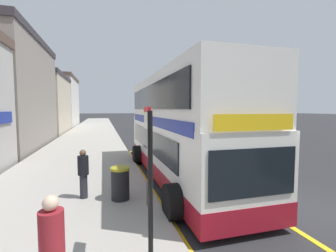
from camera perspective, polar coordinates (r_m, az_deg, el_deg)
ground_plane at (r=37.88m, az=-7.09°, el=-0.39°), size 260.00×260.00×0.00m
pavement_near at (r=37.48m, az=-17.73°, el=-0.50°), size 6.00×76.00×0.14m
double_decker_bus at (r=10.22m, az=2.47°, el=-1.10°), size 3.22×10.72×4.40m
bus_bay_markings at (r=10.53m, az=2.41°, el=-12.38°), size 3.02×13.70×0.01m
bus_stop_sign at (r=4.25m, az=-4.55°, el=-11.97°), size 0.09×0.51×2.91m
terrace_corner at (r=33.62m, az=-31.11°, el=4.76°), size 8.79×10.88×7.37m
terrace_annex at (r=45.15m, az=-28.19°, el=5.36°), size 10.42×12.09×9.51m
parked_car_teal_distant at (r=52.82m, az=-3.98°, el=1.79°), size 2.09×4.20×1.62m
pedestrian_waiting_near_sign at (r=8.07m, az=-20.06°, el=-10.55°), size 0.34×0.34×1.57m
pedestrian_further_back at (r=4.03m, az=-26.53°, el=-25.30°), size 0.34×0.34×1.67m
litter_bin at (r=7.74m, az=-11.63°, el=-13.56°), size 0.60×0.60×1.03m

